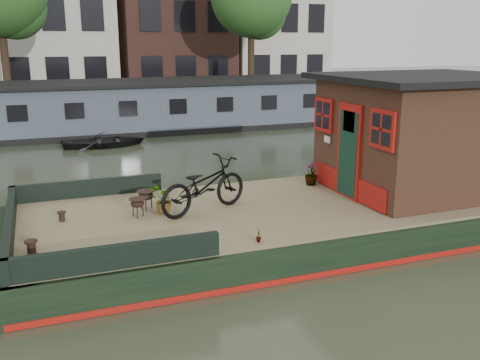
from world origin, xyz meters
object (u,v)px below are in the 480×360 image
object	(u,v)px
cabin	(422,132)
dinghy	(104,138)
brazier_rear	(146,200)
bicycle	(204,185)
brazier_front	(138,208)

from	to	relation	value
cabin	dinghy	world-z (taller)	cabin
brazier_rear	dinghy	xyz separation A→B (m)	(0.46, 10.21, -0.53)
bicycle	dinghy	bearing A→B (deg)	-18.75
bicycle	dinghy	size ratio (longest dim) A/B	0.64
brazier_rear	dinghy	distance (m)	10.23
bicycle	dinghy	xyz separation A→B (m)	(-0.53, 10.70, -0.84)
cabin	dinghy	bearing A→B (deg)	116.09
dinghy	cabin	bearing A→B (deg)	-151.83
brazier_rear	dinghy	bearing A→B (deg)	87.44
brazier_front	brazier_rear	world-z (taller)	brazier_rear
bicycle	brazier_front	xyz separation A→B (m)	(-1.21, 0.11, -0.33)
cabin	bicycle	world-z (taller)	cabin
cabin	dinghy	xyz separation A→B (m)	(-5.30, 10.82, -1.57)
dinghy	brazier_rear	bearing A→B (deg)	179.52
cabin	brazier_front	xyz separation A→B (m)	(-5.98, 0.24, -1.05)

